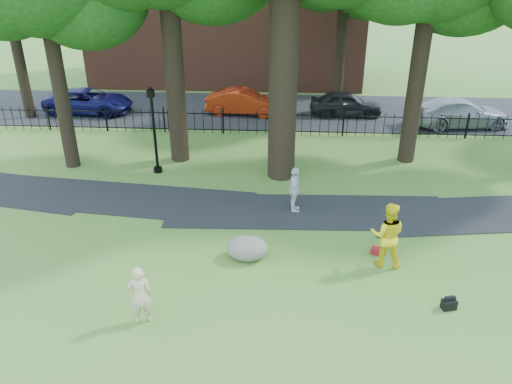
# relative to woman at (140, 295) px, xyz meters

# --- Properties ---
(ground) EXTENTS (120.00, 120.00, 0.00)m
(ground) POSITION_rel_woman_xyz_m (3.33, 2.16, -0.81)
(ground) COLOR #3E6B25
(ground) RESTS_ON ground
(footpath) EXTENTS (36.07, 3.85, 0.03)m
(footpath) POSITION_rel_woman_xyz_m (4.33, 6.06, -0.81)
(footpath) COLOR black
(footpath) RESTS_ON ground
(street) EXTENTS (80.00, 7.00, 0.02)m
(street) POSITION_rel_woman_xyz_m (3.33, 18.16, -0.81)
(street) COLOR black
(street) RESTS_ON ground
(iron_fence) EXTENTS (44.00, 0.04, 1.20)m
(iron_fence) POSITION_rel_woman_xyz_m (3.33, 14.16, -0.21)
(iron_fence) COLOR black
(iron_fence) RESTS_ON ground
(woman) EXTENTS (0.69, 0.57, 1.63)m
(woman) POSITION_rel_woman_xyz_m (0.00, 0.00, 0.00)
(woman) COLOR #CBB48C
(woman) RESTS_ON ground
(man) EXTENTS (1.09, 0.91, 2.04)m
(man) POSITION_rel_woman_xyz_m (6.51, 2.93, 0.21)
(man) COLOR yellow
(man) RESTS_ON ground
(pedestrian) EXTENTS (0.43, 1.00, 1.69)m
(pedestrian) POSITION_rel_woman_xyz_m (3.85, 6.09, 0.03)
(pedestrian) COLOR silver
(pedestrian) RESTS_ON ground
(boulder) EXTENTS (1.42, 1.17, 0.74)m
(boulder) POSITION_rel_woman_xyz_m (2.41, 3.05, -0.44)
(boulder) COLOR #6E6A5C
(boulder) RESTS_ON ground
(lamppost) EXTENTS (0.36, 0.36, 3.64)m
(lamppost) POSITION_rel_woman_xyz_m (-1.83, 9.21, 0.97)
(lamppost) COLOR black
(lamppost) RESTS_ON ground
(backpack) EXTENTS (0.41, 0.31, 0.28)m
(backpack) POSITION_rel_woman_xyz_m (7.87, 0.97, -0.67)
(backpack) COLOR black
(backpack) RESTS_ON ground
(red_bag) EXTENTS (0.37, 0.31, 0.22)m
(red_bag) POSITION_rel_woman_xyz_m (6.38, 3.46, -0.70)
(red_bag) COLOR maroon
(red_bag) RESTS_ON ground
(red_sedan) EXTENTS (4.34, 1.93, 1.39)m
(red_sedan) POSITION_rel_woman_xyz_m (1.12, 17.43, -0.12)
(red_sedan) COLOR #A2270C
(red_sedan) RESTS_ON ground
(navy_van) EXTENTS (4.94, 2.45, 1.35)m
(navy_van) POSITION_rel_woman_xyz_m (-7.66, 17.15, -0.14)
(navy_van) COLOR #0D0E44
(navy_van) RESTS_ON ground
(grey_car) EXTENTS (4.00, 1.71, 1.35)m
(grey_car) POSITION_rel_woman_xyz_m (6.80, 17.58, -0.14)
(grey_car) COLOR black
(grey_car) RESTS_ON ground
(silver_car) EXTENTS (5.23, 2.70, 1.45)m
(silver_car) POSITION_rel_woman_xyz_m (12.55, 16.05, -0.09)
(silver_car) COLOR gray
(silver_car) RESTS_ON ground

